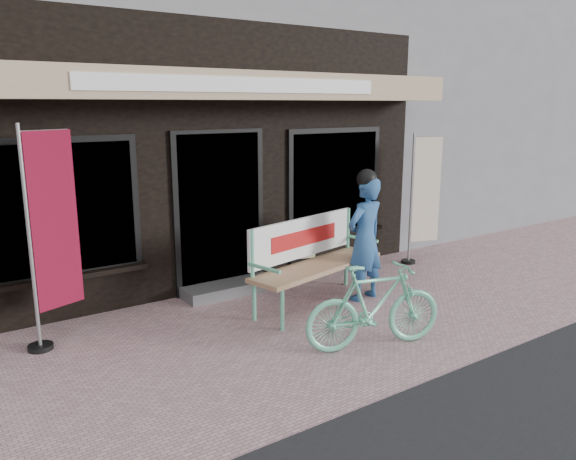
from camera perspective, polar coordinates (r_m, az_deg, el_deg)
ground at (r=6.37m, az=1.78°, el=-10.69°), size 70.00×70.00×0.00m
storefront at (r=10.28m, az=-15.26°, el=14.85°), size 7.00×6.77×6.00m
neighbor_right_near at (r=15.73m, az=15.48°, el=13.24°), size 10.00×7.00×5.60m
bench at (r=7.16m, az=2.41°, el=-2.50°), size 2.11×0.97×1.11m
person at (r=7.34m, az=7.83°, el=-0.65°), size 0.64×0.47×1.72m
bicycle at (r=5.99m, az=8.76°, el=-7.64°), size 1.59×0.85×0.92m
nobori_red at (r=6.33m, az=-22.96°, el=-0.31°), size 0.69×0.37×2.35m
nobori_cream at (r=9.21m, az=13.58°, el=3.29°), size 0.62×0.32×2.09m
menu_stand at (r=8.47m, az=1.57°, el=-1.71°), size 0.41×0.21×0.82m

